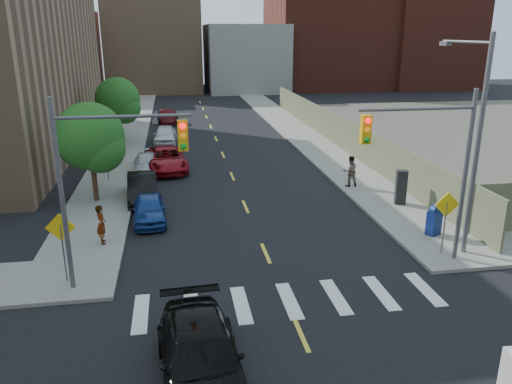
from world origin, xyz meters
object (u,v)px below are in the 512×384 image
object	(u,v)px
parked_car_maroon	(167,117)
parked_car_black	(142,187)
parked_car_blue	(149,209)
black_sedan	(201,358)
parked_car_grey	(168,116)
parked_car_white	(165,135)
parked_car_red	(167,159)
payphone	(401,187)
parked_car_silver	(147,164)
pedestrian_east	(350,171)
pedestrian_west	(101,224)
mailbox	(434,220)

from	to	relation	value
parked_car_maroon	parked_car_black	bearing A→B (deg)	-94.72
parked_car_blue	black_sedan	world-z (taller)	black_sedan
parked_car_blue	parked_car_grey	size ratio (longest dim) A/B	0.87
parked_car_white	parked_car_black	bearing A→B (deg)	-91.85
parked_car_red	black_sedan	world-z (taller)	black_sedan
parked_car_maroon	parked_car_grey	size ratio (longest dim) A/B	0.97
payphone	parked_car_white	bearing A→B (deg)	137.57
parked_car_black	parked_car_silver	world-z (taller)	parked_car_black
parked_car_red	pedestrian_east	world-z (taller)	pedestrian_east
pedestrian_east	parked_car_blue	bearing A→B (deg)	17.05
black_sedan	parked_car_red	bearing A→B (deg)	88.86
parked_car_grey	pedestrian_west	distance (m)	31.35
parked_car_red	mailbox	world-z (taller)	mailbox
parked_car_white	mailbox	world-z (taller)	mailbox
parked_car_white	pedestrian_west	bearing A→B (deg)	-94.40
parked_car_grey	payphone	world-z (taller)	payphone
parked_car_red	parked_car_white	bearing A→B (deg)	85.62
parked_car_black	parked_car_maroon	world-z (taller)	parked_car_black
pedestrian_west	parked_car_black	bearing A→B (deg)	-27.18
payphone	pedestrian_east	bearing A→B (deg)	126.93
parked_car_black	pedestrian_east	bearing A→B (deg)	-2.47
pedestrian_east	parked_car_grey	bearing A→B (deg)	-66.69
parked_car_red	parked_car_maroon	bearing A→B (deg)	84.56
parked_car_grey	pedestrian_west	bearing A→B (deg)	-97.90
parked_car_red	pedestrian_east	size ratio (longest dim) A/B	2.97
parked_car_maroon	mailbox	distance (m)	34.05
pedestrian_east	parked_car_silver	bearing A→B (deg)	-25.03
parked_car_black	parked_car_white	world-z (taller)	parked_car_white
black_sedan	pedestrian_east	xyz separation A→B (m)	(9.83, 16.00, 0.30)
black_sedan	parked_car_white	bearing A→B (deg)	88.44
parked_car_red	payphone	distance (m)	15.66
parked_car_blue	parked_car_maroon	world-z (taller)	parked_car_maroon
parked_car_blue	pedestrian_west	world-z (taller)	pedestrian_west
payphone	pedestrian_east	xyz separation A→B (m)	(-1.58, 3.51, 0.00)
parked_car_grey	payphone	size ratio (longest dim) A/B	2.40
parked_car_white	mailbox	distance (m)	25.42
black_sedan	pedestrian_east	distance (m)	18.78
mailbox	pedestrian_east	xyz separation A→B (m)	(-1.22, 7.79, 0.23)
parked_car_silver	parked_car_white	world-z (taller)	parked_car_white
parked_car_maroon	parked_car_red	bearing A→B (deg)	-91.65
parked_car_black	parked_car_maroon	distance (m)	24.25
parked_car_black	parked_car_white	bearing A→B (deg)	82.32
parked_car_blue	parked_car_red	xyz separation A→B (m)	(0.80, 9.64, 0.11)
black_sedan	mailbox	distance (m)	13.77
parked_car_blue	black_sedan	size ratio (longest dim) A/B	0.73
parked_car_blue	parked_car_white	bearing A→B (deg)	84.76
parked_car_red	payphone	size ratio (longest dim) A/B	2.98
parked_car_blue	payphone	size ratio (longest dim) A/B	2.09
parked_car_grey	parked_car_maroon	bearing A→B (deg)	-92.93
pedestrian_west	parked_car_white	bearing A→B (deg)	-21.22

